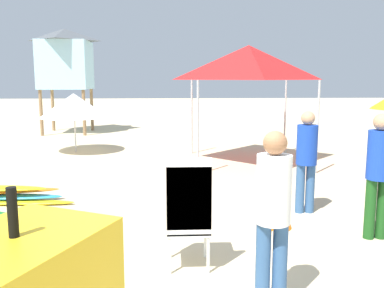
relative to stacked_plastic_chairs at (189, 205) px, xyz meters
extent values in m
cube|color=gold|center=(-1.11, -2.03, 0.16)|extent=(1.19, 1.34, 0.60)
cylinder|color=black|center=(-1.11, -2.03, 0.61)|extent=(0.08, 0.08, 0.30)
cube|color=white|center=(0.00, 0.10, -0.30)|extent=(0.48, 0.48, 0.04)
cube|color=white|center=(0.00, -0.12, -0.10)|extent=(0.48, 0.04, 0.40)
cube|color=white|center=(0.00, 0.10, -0.21)|extent=(0.48, 0.48, 0.04)
cube|color=white|center=(0.00, -0.12, -0.01)|extent=(0.48, 0.04, 0.40)
cube|color=white|center=(0.00, 0.10, -0.12)|extent=(0.48, 0.48, 0.04)
cube|color=white|center=(0.00, -0.12, 0.08)|extent=(0.48, 0.04, 0.40)
cube|color=white|center=(0.00, 0.10, -0.03)|extent=(0.48, 0.48, 0.04)
cube|color=white|center=(0.00, -0.12, 0.17)|extent=(0.48, 0.04, 0.40)
cube|color=white|center=(0.00, 0.10, 0.06)|extent=(0.48, 0.48, 0.04)
cube|color=white|center=(0.00, -0.12, 0.26)|extent=(0.48, 0.04, 0.40)
cube|color=white|center=(0.00, 0.10, 0.15)|extent=(0.48, 0.48, 0.04)
cube|color=white|center=(0.00, -0.12, 0.35)|extent=(0.48, 0.04, 0.40)
cylinder|color=white|center=(0.21, 0.31, -0.53)|extent=(0.04, 0.04, 0.42)
cylinder|color=white|center=(-0.21, 0.31, -0.53)|extent=(0.04, 0.04, 0.42)
cylinder|color=white|center=(0.21, -0.11, -0.53)|extent=(0.04, 0.04, 0.42)
cylinder|color=white|center=(-0.21, -0.11, -0.53)|extent=(0.04, 0.04, 0.42)
ellipsoid|color=yellow|center=(-3.10, 2.59, -0.70)|extent=(2.57, 0.44, 0.08)
ellipsoid|color=#268CCC|center=(-3.04, 2.63, -0.62)|extent=(2.00, 0.37, 0.08)
cylinder|color=#33598C|center=(0.66, -0.77, -0.34)|extent=(0.14, 0.14, 0.80)
cylinder|color=#33598C|center=(0.82, -0.77, -0.34)|extent=(0.14, 0.14, 0.80)
cylinder|color=white|center=(0.74, -0.77, 0.38)|extent=(0.32, 0.32, 0.64)
sphere|color=#9E6B47|center=(0.74, -0.77, 0.80)|extent=(0.22, 0.22, 0.22)
cylinder|color=#33598C|center=(1.85, 1.91, -0.35)|extent=(0.14, 0.14, 0.78)
cylinder|color=#33598C|center=(2.01, 1.91, -0.35)|extent=(0.14, 0.14, 0.78)
cylinder|color=#193FB2|center=(1.93, 1.91, 0.35)|extent=(0.32, 0.32, 0.62)
sphere|color=tan|center=(1.93, 1.91, 0.76)|extent=(0.21, 0.21, 0.21)
cylinder|color=#194C19|center=(2.44, 0.79, -0.34)|extent=(0.14, 0.14, 0.81)
cylinder|color=#194C19|center=(2.60, 0.79, -0.34)|extent=(0.14, 0.14, 0.81)
cylinder|color=#193FB2|center=(2.52, 0.79, 0.39)|extent=(0.32, 0.32, 0.64)
sphere|color=tan|center=(2.52, 0.79, 0.82)|extent=(0.22, 0.22, 0.22)
cylinder|color=#B2B2B7|center=(0.40, 4.63, 0.29)|extent=(0.05, 0.05, 2.08)
cylinder|color=#B2B2B7|center=(3.06, 4.63, 0.29)|extent=(0.05, 0.05, 2.08)
cylinder|color=#B2B2B7|center=(0.40, 7.29, 0.29)|extent=(0.05, 0.05, 2.08)
cylinder|color=#B2B2B7|center=(3.06, 7.29, 0.29)|extent=(0.05, 0.05, 2.08)
pyramid|color=red|center=(1.73, 5.96, 1.75)|extent=(2.66, 2.66, 0.83)
cylinder|color=olive|center=(-4.95, 11.21, 0.10)|extent=(0.12, 0.12, 1.70)
cylinder|color=olive|center=(-3.39, 11.21, 0.10)|extent=(0.12, 0.12, 1.70)
cylinder|color=olive|center=(-4.95, 12.77, 0.10)|extent=(0.12, 0.12, 1.70)
cylinder|color=olive|center=(-3.39, 12.77, 0.10)|extent=(0.12, 0.12, 1.70)
cube|color=#A7DDF0|center=(-4.17, 11.99, 1.85)|extent=(1.80, 1.80, 1.80)
pyramid|color=#4C5156|center=(-4.17, 11.99, 2.98)|extent=(1.98, 1.98, 0.45)
cylinder|color=beige|center=(-2.93, 7.63, 0.10)|extent=(0.04, 0.04, 1.69)
cone|color=white|center=(-2.93, 7.63, 0.61)|extent=(1.93, 1.93, 0.68)
cone|color=orange|center=(1.34, 1.25, -0.48)|extent=(0.38, 0.38, 0.54)
camera|label=1|loc=(-0.19, -4.42, 1.38)|focal=39.18mm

